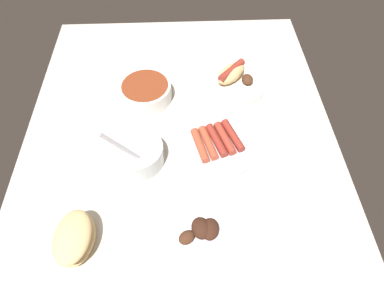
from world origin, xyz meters
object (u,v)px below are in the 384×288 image
at_px(bowl_coleslaw, 138,153).
at_px(plate_grilled_meat, 197,232).
at_px(bowl_chili, 146,91).
at_px(plate_hotdog_assembled, 232,77).
at_px(plate_sausages, 216,143).
at_px(bread_stack, 75,238).

height_order(bowl_coleslaw, plate_grilled_meat, bowl_coleslaw).
bearing_deg(bowl_chili, plate_hotdog_assembled, 103.88).
relative_size(plate_sausages, bowl_coleslaw, 1.52).
distance_m(bowl_chili, plate_grilled_meat, 0.47).
bearing_deg(bowl_chili, bread_stack, -16.50).
relative_size(bowl_chili, bread_stack, 1.14).
xyz_separation_m(bowl_chili, bowl_coleslaw, (0.24, -0.01, 0.00)).
bearing_deg(plate_hotdog_assembled, bowl_coleslaw, -43.36).
relative_size(bowl_chili, plate_hotdog_assembled, 0.65).
xyz_separation_m(plate_sausages, plate_grilled_meat, (0.26, -0.07, 0.00)).
bearing_deg(plate_hotdog_assembled, bread_stack, -37.92).
xyz_separation_m(bowl_coleslaw, plate_grilled_meat, (0.22, 0.15, -0.02)).
relative_size(bowl_coleslaw, plate_grilled_meat, 0.78).
bearing_deg(plate_grilled_meat, plate_hotdog_assembled, 164.86).
height_order(plate_sausages, plate_hotdog_assembled, plate_hotdog_assembled).
height_order(plate_hotdog_assembled, plate_grilled_meat, plate_hotdog_assembled).
height_order(plate_sausages, bowl_chili, bowl_chili).
xyz_separation_m(plate_sausages, bread_stack, (0.27, -0.34, 0.03)).
distance_m(plate_sausages, bread_stack, 0.44).
height_order(bread_stack, plate_hotdog_assembled, bread_stack).
xyz_separation_m(plate_sausages, plate_hotdog_assembled, (-0.26, 0.07, 0.01)).
bearing_deg(bowl_coleslaw, plate_sausages, 101.44).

